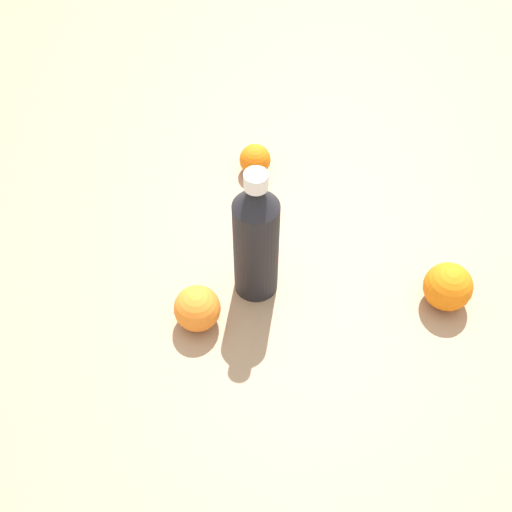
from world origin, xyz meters
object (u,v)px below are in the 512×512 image
at_px(water_bottle, 256,239).
at_px(orange_2, 197,308).
at_px(orange_0, 255,160).
at_px(orange_1, 448,287).

xyz_separation_m(water_bottle, orange_2, (0.01, 0.12, -0.09)).
bearing_deg(orange_0, orange_2, 122.01).
height_order(water_bottle, orange_1, water_bottle).
height_order(orange_0, orange_2, orange_2).
relative_size(orange_0, orange_1, 0.75).
relative_size(orange_1, orange_2, 1.07).
distance_m(water_bottle, orange_0, 0.29).
bearing_deg(orange_1, orange_2, 52.46).
height_order(orange_1, orange_2, orange_1).
xyz_separation_m(water_bottle, orange_1, (-0.24, -0.21, -0.08)).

